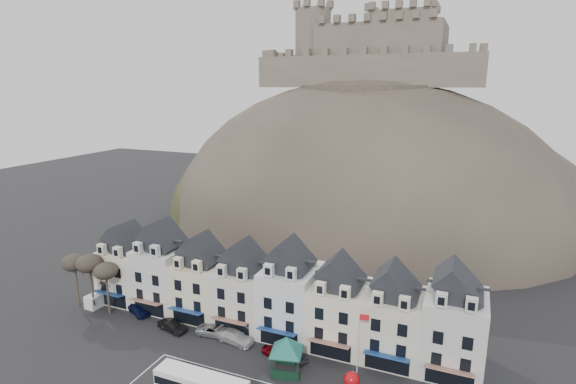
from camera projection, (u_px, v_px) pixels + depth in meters
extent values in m
cube|color=silver|center=(130.00, 273.00, 69.94)|extent=(6.80, 8.00, 8.00)
cube|color=black|center=(127.00, 241.00, 68.74)|extent=(6.80, 5.76, 2.80)
cube|color=silver|center=(102.00, 249.00, 66.14)|extent=(1.20, 0.80, 1.60)
cube|color=silver|center=(118.00, 252.00, 65.02)|extent=(1.20, 0.80, 1.60)
cube|color=black|center=(112.00, 300.00, 66.95)|extent=(5.10, 0.06, 2.20)
cube|color=navy|center=(108.00, 293.00, 66.05)|extent=(5.10, 1.29, 0.43)
cube|color=silver|center=(165.00, 276.00, 67.25)|extent=(6.80, 8.00, 9.20)
cube|color=black|center=(163.00, 239.00, 65.91)|extent=(6.80, 5.76, 2.80)
cube|color=silver|center=(138.00, 248.00, 63.31)|extent=(1.20, 0.80, 1.60)
cube|color=silver|center=(155.00, 251.00, 62.19)|extent=(1.20, 0.80, 1.60)
cube|color=black|center=(149.00, 308.00, 64.40)|extent=(5.10, 0.06, 2.20)
cube|color=maroon|center=(145.00, 302.00, 63.50)|extent=(5.10, 1.29, 0.43)
cube|color=beige|center=(204.00, 287.00, 64.84)|extent=(6.80, 8.00, 8.00)
cube|color=black|center=(202.00, 254.00, 63.63)|extent=(6.80, 5.76, 2.80)
cube|color=beige|center=(178.00, 263.00, 61.03)|extent=(1.20, 0.80, 1.60)
cube|color=beige|center=(197.00, 266.00, 59.91)|extent=(1.20, 0.80, 1.60)
cube|color=black|center=(189.00, 317.00, 61.84)|extent=(5.10, 0.06, 2.20)
cube|color=navy|center=(185.00, 311.00, 60.94)|extent=(5.10, 1.29, 0.43)
cube|color=silver|center=(246.00, 296.00, 62.28)|extent=(6.80, 8.00, 8.00)
cube|color=black|center=(245.00, 261.00, 61.08)|extent=(6.80, 5.76, 2.80)
cube|color=silver|center=(222.00, 271.00, 58.48)|extent=(1.20, 0.80, 1.60)
cube|color=silver|center=(242.00, 274.00, 57.36)|extent=(1.20, 0.80, 1.60)
cube|color=black|center=(232.00, 327.00, 59.29)|extent=(5.10, 0.06, 2.20)
cube|color=maroon|center=(229.00, 321.00, 58.39)|extent=(5.10, 1.29, 0.43)
cube|color=white|center=(291.00, 301.00, 59.59)|extent=(6.80, 8.00, 9.20)
cube|color=black|center=(291.00, 260.00, 58.25)|extent=(6.80, 5.76, 2.80)
cube|color=white|center=(269.00, 270.00, 55.65)|extent=(1.20, 0.80, 1.60)
cube|color=white|center=(291.00, 274.00, 54.52)|extent=(1.20, 0.80, 1.60)
cube|color=black|center=(279.00, 338.00, 56.73)|extent=(5.10, 0.06, 2.20)
cube|color=navy|center=(277.00, 331.00, 55.83)|extent=(5.10, 1.29, 0.43)
cube|color=white|center=(340.00, 314.00, 57.17)|extent=(6.80, 8.00, 8.00)
cube|color=black|center=(341.00, 277.00, 55.97)|extent=(6.80, 5.76, 2.80)
cube|color=white|center=(321.00, 288.00, 53.37)|extent=(1.20, 0.80, 1.60)
cube|color=white|center=(345.00, 293.00, 52.25)|extent=(1.20, 0.80, 1.60)
cube|color=black|center=(330.00, 350.00, 54.18)|extent=(5.10, 0.06, 2.20)
cube|color=maroon|center=(329.00, 343.00, 53.28)|extent=(5.10, 1.29, 0.43)
cube|color=silver|center=(394.00, 325.00, 54.62)|extent=(6.80, 8.00, 8.00)
cube|color=black|center=(396.00, 286.00, 53.42)|extent=(6.80, 5.76, 2.80)
cube|color=silver|center=(378.00, 299.00, 50.82)|extent=(1.20, 0.80, 1.60)
cube|color=silver|center=(405.00, 303.00, 49.69)|extent=(1.20, 0.80, 1.60)
cube|color=black|center=(387.00, 363.00, 51.62)|extent=(5.10, 0.06, 2.20)
cube|color=navy|center=(386.00, 356.00, 50.72)|extent=(5.10, 1.29, 0.43)
cube|color=silver|center=(454.00, 332.00, 51.92)|extent=(6.80, 8.00, 9.20)
cube|color=black|center=(458.00, 286.00, 50.58)|extent=(6.80, 5.76, 2.80)
cube|color=silver|center=(441.00, 300.00, 47.98)|extent=(1.20, 0.80, 1.60)
cube|color=silver|center=(472.00, 305.00, 46.86)|extent=(1.20, 0.80, 1.60)
cube|color=black|center=(449.00, 378.00, 49.07)|extent=(5.10, 0.06, 2.20)
cube|color=maroon|center=(450.00, 371.00, 48.17)|extent=(5.10, 1.29, 0.43)
ellipsoid|color=#37312B|center=(361.00, 221.00, 110.39)|extent=(96.00, 76.00, 68.00)
ellipsoid|color=#232D16|center=(270.00, 217.00, 113.27)|extent=(52.00, 44.00, 42.00)
ellipsoid|color=#37312B|center=(466.00, 228.00, 104.96)|extent=(56.00, 48.00, 46.00)
ellipsoid|color=#232D16|center=(329.00, 236.00, 99.33)|extent=(40.00, 28.00, 28.00)
ellipsoid|color=#37312B|center=(394.00, 241.00, 95.86)|extent=(36.00, 28.00, 24.00)
cylinder|color=#37312B|center=(367.00, 92.00, 103.23)|extent=(30.00, 30.00, 3.00)
cube|color=brown|center=(363.00, 71.00, 98.60)|extent=(48.00, 2.20, 7.00)
cube|color=brown|center=(381.00, 73.00, 116.55)|extent=(48.00, 2.20, 7.00)
cube|color=brown|center=(281.00, 73.00, 116.59)|extent=(2.20, 22.00, 7.00)
cube|color=brown|center=(481.00, 71.00, 98.55)|extent=(2.20, 22.00, 7.00)
cube|color=brown|center=(383.00, 48.00, 105.55)|extent=(28.00, 18.00, 10.00)
cube|color=brown|center=(402.00, 42.00, 105.49)|extent=(14.00, 12.00, 13.00)
cylinder|color=brown|center=(313.00, 49.00, 107.97)|extent=(8.40, 8.40, 18.00)
cylinder|color=silver|center=(404.00, 1.00, 103.41)|extent=(0.16, 0.16, 5.00)
cylinder|color=#352A22|center=(77.00, 288.00, 67.22)|extent=(0.32, 0.32, 5.74)
ellipsoid|color=#383028|center=(74.00, 262.00, 66.28)|extent=(3.61, 3.61, 2.54)
cylinder|color=#352A22|center=(92.00, 291.00, 66.06)|extent=(0.32, 0.32, 6.02)
ellipsoid|color=#383028|center=(89.00, 263.00, 65.07)|extent=(3.78, 3.78, 2.67)
cylinder|color=#352A22|center=(108.00, 296.00, 65.00)|extent=(0.32, 0.32, 5.46)
ellipsoid|color=#383028|center=(106.00, 271.00, 64.10)|extent=(3.43, 3.43, 2.42)
cube|color=black|center=(201.00, 384.00, 47.14)|extent=(10.23, 2.47, 0.90)
cube|color=white|center=(201.00, 376.00, 46.92)|extent=(10.23, 2.30, 0.24)
cylinder|color=black|center=(181.00, 382.00, 49.68)|extent=(0.91, 0.31, 0.91)
cube|color=black|center=(276.00, 354.00, 53.40)|extent=(0.20, 0.20, 2.62)
cube|color=black|center=(301.00, 356.00, 52.93)|extent=(0.20, 0.20, 2.62)
cube|color=black|center=(272.00, 369.00, 50.57)|extent=(0.20, 0.20, 2.62)
cube|color=black|center=(297.00, 371.00, 50.10)|extent=(0.20, 0.20, 2.62)
cube|color=black|center=(287.00, 352.00, 51.45)|extent=(4.33, 4.33, 0.13)
cone|color=#13574B|center=(287.00, 345.00, 51.22)|extent=(7.03, 7.03, 1.97)
sphere|color=#B40A11|center=(352.00, 380.00, 48.69)|extent=(1.77, 1.77, 1.77)
cylinder|color=silver|center=(358.00, 345.00, 50.34)|extent=(0.12, 0.12, 8.15)
cube|color=red|center=(364.00, 317.00, 49.42)|extent=(1.11, 0.21, 0.71)
cube|color=silver|center=(100.00, 298.00, 68.01)|extent=(2.11, 4.36, 1.94)
cube|color=black|center=(99.00, 296.00, 67.93)|extent=(1.76, 0.18, 0.83)
imported|color=#0B123A|center=(139.00, 309.00, 65.28)|extent=(4.93, 3.60, 1.56)
imported|color=black|center=(172.00, 326.00, 60.70)|extent=(4.54, 2.41, 1.42)
imported|color=gray|center=(214.00, 330.00, 59.72)|extent=(4.97, 2.83, 1.33)
imported|color=silver|center=(235.00, 337.00, 58.03)|extent=(5.57, 3.00, 1.54)
imported|color=#66050D|center=(276.00, 352.00, 55.03)|extent=(3.73, 1.90, 1.22)
imported|color=black|center=(293.00, 354.00, 54.39)|extent=(4.26, 2.92, 1.33)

